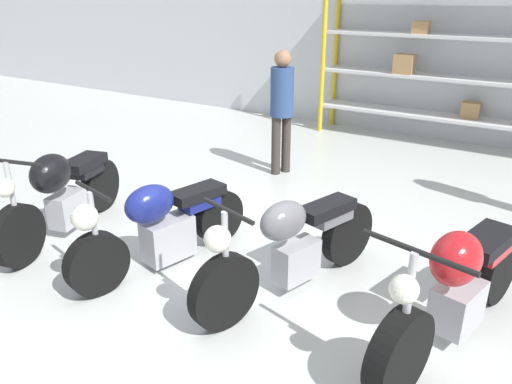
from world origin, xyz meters
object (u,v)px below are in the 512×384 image
shelving_rack (467,55)px  motorcycle_grey (292,245)px  motorcycle_black (62,192)px  motorcycle_red (458,287)px  person_near_rack (282,103)px  motorcycle_blue (161,225)px

shelving_rack → motorcycle_grey: size_ratio=2.27×
shelving_rack → motorcycle_black: bearing=-117.0°
motorcycle_grey → motorcycle_red: motorcycle_red is taller
motorcycle_black → motorcycle_red: 3.94m
shelving_rack → person_near_rack: (-1.84, -2.67, -0.48)m
motorcycle_blue → person_near_rack: 2.95m
motorcycle_blue → motorcycle_grey: motorcycle_grey is taller
motorcycle_red → person_near_rack: 3.92m
motorcycle_blue → motorcycle_grey: bearing=114.5°
motorcycle_black → shelving_rack: bearing=137.8°
motorcycle_black → person_near_rack: 3.14m
motorcycle_blue → motorcycle_red: (2.59, 0.31, 0.04)m
motorcycle_grey → motorcycle_blue: bearing=-62.3°
motorcycle_red → motorcycle_black: bearing=-71.1°
motorcycle_grey → person_near_rack: person_near_rack is taller
motorcycle_black → motorcycle_grey: 2.61m
motorcycle_blue → motorcycle_grey: (1.26, 0.25, 0.04)m
motorcycle_blue → motorcycle_grey: 1.28m
motorcycle_blue → person_near_rack: bearing=-160.3°
motorcycle_red → motorcycle_grey: bearing=-74.0°
motorcycle_blue → shelving_rack: bearing=177.9°
motorcycle_red → person_near_rack: (-2.92, 2.56, 0.55)m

